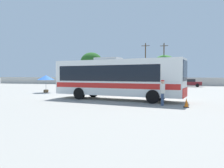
{
  "coord_description": "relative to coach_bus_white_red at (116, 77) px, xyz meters",
  "views": [
    {
      "loc": [
        6.64,
        -19.01,
        2.12
      ],
      "look_at": [
        0.01,
        2.23,
        1.26
      ],
      "focal_mm": 35.58,
      "sensor_mm": 36.0,
      "label": 1
    }
  ],
  "objects": [
    {
      "name": "ground_plane",
      "position": [
        -1.19,
        10.44,
        -1.97
      ],
      "size": [
        300.0,
        300.0,
        0.0
      ],
      "primitive_type": "plane",
      "color": "gray"
    },
    {
      "name": "perimeter_wall",
      "position": [
        -1.19,
        29.74,
        -1.12
      ],
      "size": [
        80.0,
        0.3,
        1.69
      ],
      "primitive_type": "cube",
      "color": "beige",
      "rests_on": "ground_plane"
    },
    {
      "name": "coach_bus_white_red",
      "position": [
        0.0,
        0.0,
        0.0
      ],
      "size": [
        11.61,
        4.12,
        3.69
      ],
      "color": "white",
      "rests_on": "ground_plane"
    },
    {
      "name": "attendant_by_bus_door",
      "position": [
        4.21,
        -2.67,
        -0.94
      ],
      "size": [
        0.43,
        0.43,
        1.79
      ],
      "color": "#33476B",
      "rests_on": "ground_plane"
    },
    {
      "name": "vendor_umbrella_secondary_blue",
      "position": [
        -10.52,
        5.15,
        -0.15
      ],
      "size": [
        2.11,
        2.11,
        2.15
      ],
      "color": "gray",
      "rests_on": "ground_plane"
    },
    {
      "name": "parked_car_leftmost_maroon",
      "position": [
        -12.4,
        25.75,
        -1.16
      ],
      "size": [
        4.54,
        2.06,
        1.52
      ],
      "color": "maroon",
      "rests_on": "ground_plane"
    },
    {
      "name": "parked_car_second_red",
      "position": [
        -6.83,
        25.67,
        -1.17
      ],
      "size": [
        4.06,
        2.04,
        1.51
      ],
      "color": "red",
      "rests_on": "ground_plane"
    },
    {
      "name": "parked_car_third_grey",
      "position": [
        -1.32,
        24.89,
        -1.16
      ],
      "size": [
        4.17,
        2.28,
        1.53
      ],
      "color": "slate",
      "rests_on": "ground_plane"
    },
    {
      "name": "parked_car_rightmost_maroon",
      "position": [
        7.02,
        25.43,
        -1.19
      ],
      "size": [
        4.29,
        2.23,
        1.45
      ],
      "color": "maroon",
      "rests_on": "ground_plane"
    },
    {
      "name": "utility_pole_near",
      "position": [
        -2.34,
        31.95,
        2.95
      ],
      "size": [
        1.8,
        0.25,
        9.45
      ],
      "color": "#4C3823",
      "rests_on": "ground_plane"
    },
    {
      "name": "utility_pole_far",
      "position": [
        1.73,
        32.37,
        2.89
      ],
      "size": [
        1.8,
        0.37,
        9.33
      ],
      "color": "#4C3823",
      "rests_on": "ground_plane"
    },
    {
      "name": "roadside_tree_left",
      "position": [
        -15.66,
        32.13,
        3.53
      ],
      "size": [
        5.32,
        5.32,
        7.77
      ],
      "color": "brown",
      "rests_on": "ground_plane"
    },
    {
      "name": "roadside_tree_midleft",
      "position": [
        -3.66,
        32.46,
        1.99
      ],
      "size": [
        3.37,
        3.37,
        5.41
      ],
      "color": "brown",
      "rests_on": "ground_plane"
    },
    {
      "name": "roadside_tree_midright",
      "position": [
        1.85,
        32.39,
        2.35
      ],
      "size": [
        5.54,
        5.54,
        6.67
      ],
      "color": "brown",
      "rests_on": "ground_plane"
    },
    {
      "name": "traffic_cone_on_apron",
      "position": [
        5.8,
        -3.13,
        -1.66
      ],
      "size": [
        0.36,
        0.36,
        0.64
      ],
      "color": "black",
      "rests_on": "ground_plane"
    }
  ]
}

